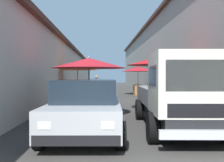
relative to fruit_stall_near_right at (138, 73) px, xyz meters
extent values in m
plane|color=#3D3A38|center=(-3.70, 2.20, -1.85)|extent=(90.00, 90.00, 0.00)
cube|color=beige|center=(-1.45, 9.02, 0.07)|extent=(49.50, 7.00, 3.85)
cube|color=#4C3328|center=(-1.45, 9.02, 2.11)|extent=(49.80, 7.50, 0.24)
cube|color=#A39E93|center=(-1.45, -4.63, 1.15)|extent=(49.50, 7.00, 6.02)
cube|color=#4C3328|center=(-1.45, -4.63, 4.28)|extent=(49.80, 7.50, 0.24)
cylinder|color=#9E9EA3|center=(-0.04, 0.01, -0.68)|extent=(0.06, 0.06, 2.34)
cone|color=red|center=(-0.04, 0.01, 0.30)|extent=(2.72, 2.72, 0.38)
sphere|color=#9E9EA3|center=(-0.04, 0.01, 0.53)|extent=(0.07, 0.07, 0.07)
cube|color=olive|center=(0.20, -0.04, -1.45)|extent=(1.00, 0.71, 0.81)
sphere|color=orange|center=(0.08, 0.02, -0.95)|extent=(0.09, 0.09, 0.09)
sphere|color=orange|center=(-0.01, 0.19, -1.00)|extent=(0.09, 0.09, 0.09)
sphere|color=orange|center=(0.45, -0.21, -1.00)|extent=(0.09, 0.09, 0.09)
sphere|color=orange|center=(0.39, -0.15, -1.00)|extent=(0.09, 0.09, 0.09)
sphere|color=orange|center=(0.09, 0.19, -1.00)|extent=(0.09, 0.09, 0.09)
cylinder|color=#9E9EA3|center=(-4.33, 4.48, -0.66)|extent=(0.06, 0.06, 2.38)
cone|color=#D84C14|center=(-4.33, 4.48, 0.32)|extent=(2.57, 2.57, 0.42)
sphere|color=#9E9EA3|center=(-4.33, 4.48, 0.57)|extent=(0.07, 0.07, 0.07)
cube|color=brown|center=(-4.19, 4.44, -1.50)|extent=(0.79, 0.79, 0.71)
sphere|color=orange|center=(-3.97, 4.66, -1.05)|extent=(0.09, 0.09, 0.09)
sphere|color=orange|center=(-3.96, 4.28, -1.10)|extent=(0.09, 0.09, 0.09)
sphere|color=orange|center=(-4.15, 4.55, -1.10)|extent=(0.09, 0.09, 0.09)
cylinder|color=#9E9EA3|center=(-10.80, 3.38, -0.75)|extent=(0.06, 0.06, 2.22)
cone|color=red|center=(-10.80, 3.38, 0.18)|extent=(2.72, 2.72, 0.37)
sphere|color=#9E9EA3|center=(-10.80, 3.38, 0.40)|extent=(0.07, 0.07, 0.07)
cube|color=brown|center=(-10.76, 3.25, -1.46)|extent=(0.70, 0.58, 0.79)
sphere|color=orange|center=(-10.86, 3.14, -0.96)|extent=(0.09, 0.09, 0.09)
sphere|color=orange|center=(-10.99, 3.34, -1.02)|extent=(0.09, 0.09, 0.09)
sphere|color=orange|center=(-10.77, 3.20, -1.02)|extent=(0.09, 0.09, 0.09)
sphere|color=orange|center=(-10.67, 3.41, -1.02)|extent=(0.09, 0.09, 0.09)
sphere|color=orange|center=(-10.82, 3.07, -1.02)|extent=(0.09, 0.09, 0.09)
cylinder|color=#9E9EA3|center=(-9.54, 0.55, -0.67)|extent=(0.06, 0.06, 2.37)
cone|color=red|center=(-9.54, 0.55, 0.34)|extent=(2.61, 2.61, 0.35)
sphere|color=#9E9EA3|center=(-9.54, 0.55, 0.55)|extent=(0.07, 0.07, 0.07)
cube|color=#9E7547|center=(-9.43, 0.59, -1.44)|extent=(0.72, 0.74, 0.84)
sphere|color=orange|center=(-9.51, 0.69, -0.97)|extent=(0.09, 0.09, 0.09)
sphere|color=orange|center=(-9.21, 0.43, -0.97)|extent=(0.09, 0.09, 0.09)
sphere|color=orange|center=(-9.54, 0.73, -0.97)|extent=(0.09, 0.09, 0.09)
sphere|color=orange|center=(-9.63, 0.45, -0.92)|extent=(0.09, 0.09, 0.09)
cube|color=#ADAFB5|center=(-13.29, 3.29, -1.28)|extent=(3.95, 1.85, 0.64)
cube|color=#19232D|center=(-13.14, 3.29, -0.68)|extent=(2.39, 1.59, 0.56)
cube|color=black|center=(-15.20, 3.36, -1.50)|extent=(0.15, 1.65, 0.20)
cube|color=silver|center=(-15.24, 2.77, -1.22)|extent=(0.07, 0.24, 0.14)
cube|color=silver|center=(-15.20, 3.94, -1.22)|extent=(0.07, 0.24, 0.14)
cylinder|color=black|center=(-14.65, 2.48, -1.55)|extent=(0.61, 0.22, 0.60)
cylinder|color=black|center=(-14.59, 4.20, -1.55)|extent=(0.61, 0.22, 0.60)
cylinder|color=black|center=(-12.00, 2.39, -1.55)|extent=(0.61, 0.22, 0.60)
cylinder|color=black|center=(-11.94, 4.11, -1.55)|extent=(0.61, 0.22, 0.60)
cube|color=black|center=(-12.61, 0.77, -1.35)|extent=(4.87, 1.71, 0.36)
cube|color=beige|center=(-14.24, 0.85, -0.47)|extent=(1.62, 1.82, 1.40)
cube|color=#19232D|center=(-14.98, 0.89, -0.30)|extent=(0.13, 1.47, 0.63)
cube|color=#19232D|center=(-14.24, 0.85, -0.30)|extent=(1.13, 1.82, 0.45)
cube|color=black|center=(-14.99, 0.89, -0.99)|extent=(0.13, 1.40, 0.28)
cube|color=silver|center=(-15.07, 0.90, -1.45)|extent=(0.21, 1.75, 0.18)
cube|color=gray|center=(-11.84, -0.09, -0.92)|extent=(3.16, 0.22, 0.50)
cube|color=gray|center=(-11.75, 1.55, -0.92)|extent=(3.16, 0.22, 0.50)
cube|color=gray|center=(-10.24, 0.66, -0.92)|extent=(0.14, 1.65, 0.50)
cylinder|color=black|center=(-14.20, 1.73, -1.49)|extent=(0.73, 0.26, 0.72)
cylinder|color=black|center=(-11.22, -0.17, -1.49)|extent=(0.73, 0.26, 0.72)
cylinder|color=black|center=(-11.13, 1.58, -1.49)|extent=(0.73, 0.26, 0.72)
cylinder|color=#232328|center=(-4.69, 3.36, -1.45)|extent=(0.14, 0.14, 0.80)
cylinder|color=#232328|center=(-4.64, 3.21, -1.45)|extent=(0.14, 0.14, 0.80)
cube|color=#33518C|center=(-4.67, 3.29, -0.76)|extent=(0.35, 0.51, 0.60)
sphere|color=#A57A5B|center=(-4.67, 3.29, -0.35)|extent=(0.22, 0.22, 0.22)
cylinder|color=#33518C|center=(-4.77, 3.55, -0.73)|extent=(0.08, 0.08, 0.54)
cylinder|color=#33518C|center=(-4.56, 3.02, -0.73)|extent=(0.08, 0.08, 0.54)
cylinder|color=black|center=(-1.60, 3.89, -1.63)|extent=(0.45, 0.21, 0.44)
cylinder|color=black|center=(-2.79, 4.25, -1.63)|extent=(0.45, 0.23, 0.44)
cube|color=black|center=(-2.24, 4.08, -1.58)|extent=(0.94, 0.53, 0.08)
ellipsoid|color=black|center=(-2.53, 4.17, -1.21)|extent=(0.61, 0.41, 0.20)
cube|color=black|center=(-1.64, 3.90, -1.18)|extent=(0.23, 0.35, 0.56)
cylinder|color=silver|center=(-1.71, 3.92, -1.08)|extent=(0.28, 0.14, 0.68)
cylinder|color=black|center=(-1.79, 3.95, -0.73)|extent=(0.54, 0.19, 0.04)
camera|label=1|loc=(-19.68, 2.86, -0.32)|focal=38.66mm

